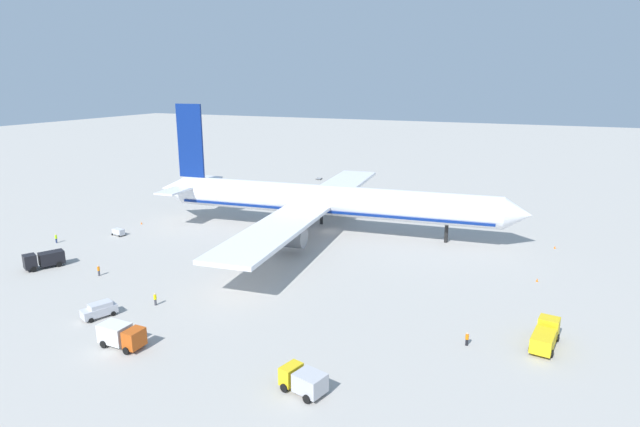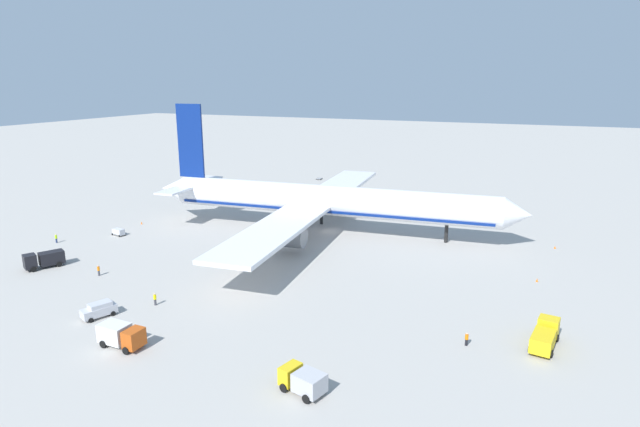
{
  "view_description": "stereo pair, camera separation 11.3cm",
  "coord_description": "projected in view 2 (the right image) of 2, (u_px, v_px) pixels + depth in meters",
  "views": [
    {
      "loc": [
        39.35,
        -95.96,
        30.58
      ],
      "look_at": [
        -0.61,
        -3.41,
        4.61
      ],
      "focal_mm": 29.24,
      "sensor_mm": 36.0,
      "label": 1
    },
    {
      "loc": [
        39.45,
        -95.91,
        30.58
      ],
      "look_at": [
        -0.61,
        -3.41,
        4.61
      ],
      "focal_mm": 29.24,
      "sensor_mm": 36.0,
      "label": 2
    }
  ],
  "objects": [
    {
      "name": "ground_worker_2",
      "position": [
        467.0,
        339.0,
        61.56
      ],
      "size": [
        0.52,
        0.52,
        1.64
      ],
      "color": "black",
      "rests_on": "ground"
    },
    {
      "name": "traffic_cone_0",
      "position": [
        312.0,
        189.0,
        148.14
      ],
      "size": [
        0.36,
        0.36,
        0.55
      ],
      "primitive_type": "cone",
      "color": "orange",
      "rests_on": "ground"
    },
    {
      "name": "traffic_cone_2",
      "position": [
        555.0,
        247.0,
        97.04
      ],
      "size": [
        0.36,
        0.36,
        0.55
      ],
      "primitive_type": "cone",
      "color": "orange",
      "rests_on": "ground"
    },
    {
      "name": "baggage_cart_0",
      "position": [
        319.0,
        179.0,
        164.33
      ],
      "size": [
        1.73,
        2.87,
        0.4
      ],
      "color": "gray",
      "rests_on": "ground"
    },
    {
      "name": "traffic_cone_3",
      "position": [
        537.0,
        280.0,
        81.16
      ],
      "size": [
        0.36,
        0.36,
        0.55
      ],
      "primitive_type": "cone",
      "color": "orange",
      "rests_on": "ground"
    },
    {
      "name": "traffic_cone_1",
      "position": [
        142.0,
        223.0,
        113.53
      ],
      "size": [
        0.36,
        0.36,
        0.55
      ],
      "primitive_type": "cone",
      "color": "orange",
      "rests_on": "ground"
    },
    {
      "name": "baggage_cart_1",
      "position": [
        119.0,
        232.0,
        105.3
      ],
      "size": [
        3.64,
        1.97,
        1.32
      ],
      "color": "gray",
      "rests_on": "ground"
    },
    {
      "name": "ground_plane",
      "position": [
        329.0,
        232.0,
        108.04
      ],
      "size": [
        600.0,
        600.0,
        0.0
      ],
      "primitive_type": "plane",
      "color": "#ADA8A0"
    },
    {
      "name": "ground_worker_1",
      "position": [
        155.0,
        299.0,
        72.6
      ],
      "size": [
        0.55,
        0.55,
        1.79
      ],
      "color": "#3F3F47",
      "rests_on": "ground"
    },
    {
      "name": "ground_worker_0",
      "position": [
        99.0,
        270.0,
        83.54
      ],
      "size": [
        0.43,
        0.43,
        1.76
      ],
      "color": "#3F3F47",
      "rests_on": "ground"
    },
    {
      "name": "service_van",
      "position": [
        99.0,
        310.0,
        68.97
      ],
      "size": [
        3.41,
        4.79,
        1.97
      ],
      "color": "silver",
      "rests_on": "ground"
    },
    {
      "name": "service_truck_2",
      "position": [
        303.0,
        380.0,
        52.2
      ],
      "size": [
        5.16,
        3.66,
        2.37
      ],
      "color": "yellow",
      "rests_on": "ground"
    },
    {
      "name": "service_truck_0",
      "position": [
        44.0,
        259.0,
        86.95
      ],
      "size": [
        4.59,
        6.36,
        2.74
      ],
      "color": "black",
      "rests_on": "ground"
    },
    {
      "name": "ground_worker_3",
      "position": [
        56.0,
        238.0,
        100.4
      ],
      "size": [
        0.43,
        0.43,
        1.77
      ],
      "color": "navy",
      "rests_on": "ground"
    },
    {
      "name": "airliner",
      "position": [
        322.0,
        201.0,
        106.81
      ],
      "size": [
        78.86,
        78.87,
        25.57
      ],
      "color": "white",
      "rests_on": "ground"
    },
    {
      "name": "service_truck_3",
      "position": [
        545.0,
        335.0,
        61.24
      ],
      "size": [
        3.37,
        7.1,
        2.68
      ],
      "color": "yellow",
      "rests_on": "ground"
    },
    {
      "name": "service_truck_1",
      "position": [
        121.0,
        335.0,
        61.21
      ],
      "size": [
        5.66,
        2.83,
        2.65
      ],
      "color": "#BF4C14",
      "rests_on": "ground"
    }
  ]
}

